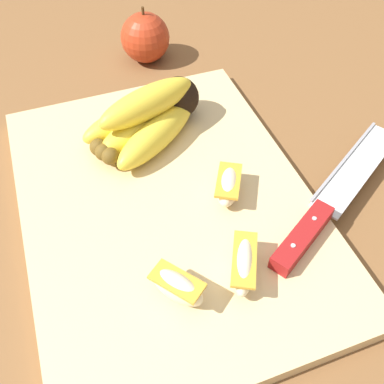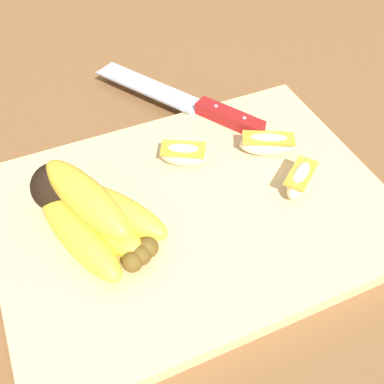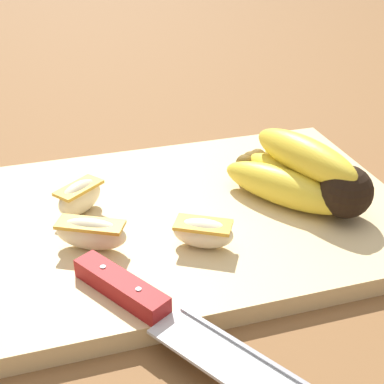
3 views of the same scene
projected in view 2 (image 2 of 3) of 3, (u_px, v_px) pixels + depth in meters
name	position (u px, v px, depth m)	size (l,w,h in m)	color
ground_plane	(212.00, 221.00, 0.56)	(6.00, 6.00, 0.00)	brown
cutting_board	(194.00, 212.00, 0.55)	(0.45, 0.33, 0.02)	#DBBC84
banana_bunch	(89.00, 212.00, 0.50)	(0.14, 0.17, 0.07)	black
chefs_knife	(200.00, 107.00, 0.66)	(0.17, 0.25, 0.02)	silver
apple_wedge_near	(300.00, 180.00, 0.55)	(0.06, 0.05, 0.04)	beige
apple_wedge_middle	(184.00, 154.00, 0.58)	(0.06, 0.05, 0.03)	beige
apple_wedge_far	(268.00, 144.00, 0.59)	(0.07, 0.05, 0.03)	beige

